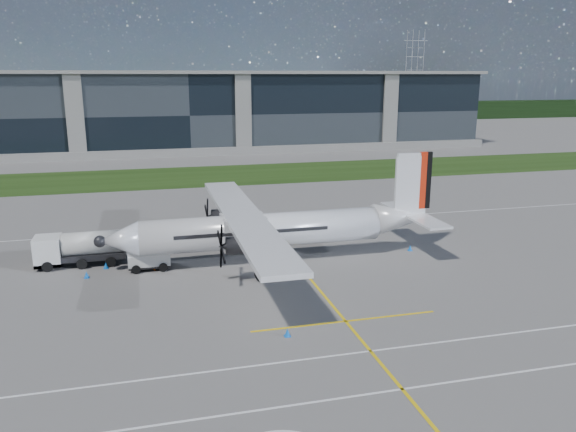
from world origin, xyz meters
TOP-DOWN VIEW (x-y plane):
  - ground at (0.00, 40.00)m, footprint 400.00×400.00m
  - grass_strip at (0.00, 48.00)m, footprint 400.00×18.00m
  - terminal_building at (0.00, 80.00)m, footprint 120.00×20.00m
  - tree_line at (0.00, 140.00)m, footprint 400.00×6.00m
  - pylon_east at (85.00, 150.00)m, footprint 9.00×4.60m
  - yellow_taxiway_centerline at (3.00, 10.00)m, footprint 0.20×70.00m
  - white_lane_line at (0.00, -14.00)m, footprint 90.00×0.15m
  - turboprop_aircraft at (1.39, 6.55)m, footprint 27.47×28.49m
  - fuel_tanker_truck at (-14.40, 9.31)m, footprint 7.23×2.35m
  - baggage_tug at (-8.62, 7.02)m, footprint 3.41×2.05m
  - ground_crew_person at (-8.15, 6.67)m, footprint 1.00×1.08m
  - safety_cone_tail at (13.39, 6.24)m, footprint 0.36×0.36m
  - safety_cone_fwd at (-13.25, 6.08)m, footprint 0.36×0.36m
  - safety_cone_nose_stbd at (-11.96, 7.92)m, footprint 0.36×0.36m
  - safety_cone_stbdwing at (-1.41, 20.88)m, footprint 0.36×0.36m
  - safety_cone_portwing at (-1.00, -7.09)m, footprint 0.36×0.36m

SIDE VIEW (x-z plane):
  - ground at x=0.00m, z-range 0.00..0.00m
  - yellow_taxiway_centerline at x=3.00m, z-range 0.00..0.01m
  - white_lane_line at x=0.00m, z-range 0.00..0.01m
  - grass_strip at x=0.00m, z-range 0.00..0.04m
  - safety_cone_tail at x=13.39m, z-range 0.00..0.50m
  - safety_cone_fwd at x=-13.25m, z-range 0.00..0.50m
  - safety_cone_nose_stbd at x=-11.96m, z-range 0.00..0.50m
  - safety_cone_stbdwing at x=-1.41m, z-range 0.00..0.50m
  - safety_cone_portwing at x=-1.00m, z-range 0.00..0.50m
  - baggage_tug at x=-8.62m, z-range 0.00..2.05m
  - ground_crew_person at x=-8.15m, z-range 0.00..2.16m
  - fuel_tanker_truck at x=-14.40m, z-range 0.00..2.71m
  - tree_line at x=0.00m, z-range 0.00..6.00m
  - turboprop_aircraft at x=1.39m, z-range 0.00..8.55m
  - terminal_building at x=0.00m, z-range 0.00..15.00m
  - pylon_east at x=85.00m, z-range 0.00..30.00m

